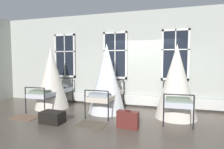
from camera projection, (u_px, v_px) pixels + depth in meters
name	position (u px, v px, depth m)	size (l,w,h in m)	color
ground	(138.00, 116.00, 5.75)	(22.72, 22.72, 0.00)	brown
back_wall_with_windows	(144.00, 59.00, 6.89)	(12.36, 0.10, 3.57)	#B2B7AD
window_bank	(143.00, 79.00, 6.83)	(7.51, 0.10, 2.76)	black
cot_first	(51.00, 79.00, 6.77)	(1.25, 1.87, 2.22)	black
cot_second	(107.00, 79.00, 6.17)	(1.25, 1.88, 2.30)	black
cot_third	(176.00, 82.00, 5.54)	(1.25, 1.89, 2.23)	black
rug_first	(25.00, 117.00, 5.61)	(0.80, 0.56, 0.01)	brown
rug_second	(91.00, 124.00, 4.98)	(0.80, 0.56, 0.01)	brown
suitcase_dark	(128.00, 120.00, 4.71)	(0.58, 0.29, 0.47)	#5B231E
travel_trunk	(52.00, 117.00, 5.11)	(0.64, 0.40, 0.32)	black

